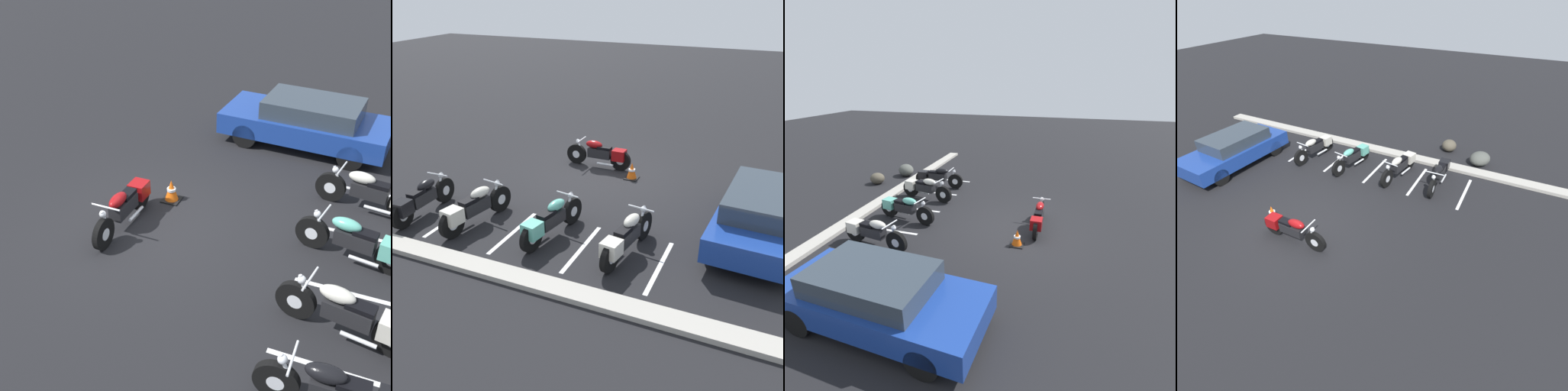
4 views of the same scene
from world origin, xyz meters
TOP-DOWN VIEW (x-y plane):
  - ground at (0.00, 0.00)m, footprint 60.00×60.00m
  - motorcycle_maroon_featured at (0.15, -0.49)m, footprint 2.18×0.61m
  - parked_bike_0 at (-2.29, 4.14)m, footprint 0.72×2.24m
  - parked_bike_1 at (-0.43, 4.12)m, footprint 0.75×2.22m
  - parked_bike_2 at (1.57, 4.32)m, footprint 0.77×2.30m
  - car_blue at (-4.89, 2.13)m, footprint 2.05×4.40m
  - traffic_cone at (-1.05, -0.00)m, footprint 0.40×0.40m
  - stall_line_0 at (-3.11, 4.25)m, footprint 0.10×2.10m
  - stall_line_1 at (-1.30, 4.25)m, footprint 0.10×2.10m
  - stall_line_2 at (0.51, 4.25)m, footprint 0.10×2.10m
  - stall_line_3 at (2.32, 4.25)m, footprint 0.10×2.10m

SIDE VIEW (x-z plane):
  - ground at x=0.00m, z-range 0.00..0.00m
  - stall_line_0 at x=-3.11m, z-range 0.00..0.00m
  - stall_line_1 at x=-1.30m, z-range 0.00..0.00m
  - stall_line_2 at x=0.51m, z-range 0.00..0.00m
  - stall_line_3 at x=2.32m, z-range 0.00..0.00m
  - traffic_cone at x=-1.05m, z-range -0.02..0.49m
  - motorcycle_maroon_featured at x=0.15m, z-range 0.03..0.88m
  - parked_bike_1 at x=-0.43m, z-range 0.03..0.91m
  - parked_bike_0 at x=-2.29m, z-range 0.03..0.91m
  - parked_bike_2 at x=1.57m, z-range 0.03..0.94m
  - car_blue at x=-4.89m, z-range 0.04..1.32m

